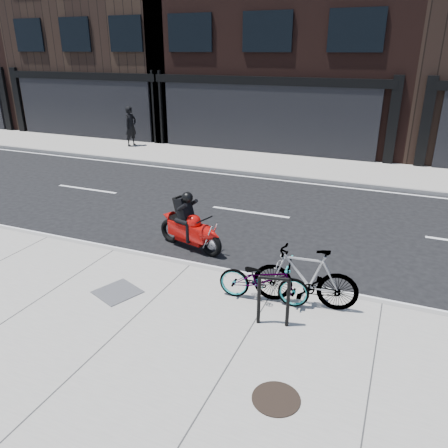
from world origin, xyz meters
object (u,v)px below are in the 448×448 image
at_px(bike_rack, 274,297).
at_px(utility_grate, 117,292).
at_px(motorcycle, 192,227).
at_px(pedestrian, 131,126).
at_px(manhole_cover, 276,399).
at_px(bicycle_rear, 305,277).
at_px(bicycle_front, 264,280).

distance_m(bike_rack, utility_grate, 3.13).
xyz_separation_m(motorcycle, pedestrian, (-7.93, 9.31, 0.49)).
height_order(manhole_cover, utility_grate, same).
bearing_deg(motorcycle, bicycle_rear, -12.16).
relative_size(pedestrian, utility_grate, 2.51).
relative_size(bike_rack, bicycle_front, 0.54).
height_order(bicycle_front, utility_grate, bicycle_front).
distance_m(bicycle_front, utility_grate, 2.85).
height_order(bike_rack, utility_grate, bike_rack).
height_order(bike_rack, pedestrian, pedestrian).
bearing_deg(utility_grate, bicycle_front, 16.47).
relative_size(bicycle_front, utility_grate, 2.26).
distance_m(motorcycle, utility_grate, 2.63).
xyz_separation_m(pedestrian, utility_grate, (7.58, -11.88, -0.93)).
xyz_separation_m(bicycle_front, bicycle_rear, (0.73, 0.16, 0.13)).
height_order(bicycle_front, pedestrian, pedestrian).
xyz_separation_m(bike_rack, bicycle_front, (-0.38, 0.66, -0.09)).
xyz_separation_m(bike_rack, motorcycle, (-2.73, 2.42, -0.08)).
bearing_deg(bicycle_rear, pedestrian, -140.41).
bearing_deg(bike_rack, manhole_cover, -71.56).
distance_m(bicycle_front, pedestrian, 15.12).
bearing_deg(manhole_cover, pedestrian, 129.93).
bearing_deg(bicycle_front, pedestrian, 38.44).
bearing_deg(bicycle_front, manhole_cover, -162.44).
xyz_separation_m(bike_rack, utility_grate, (-3.08, -0.14, -0.53)).
bearing_deg(bicycle_front, utility_grate, 102.07).
bearing_deg(motorcycle, manhole_cover, -35.66).
relative_size(motorcycle, pedestrian, 1.01).
distance_m(bike_rack, bicycle_front, 0.76).
distance_m(bike_rack, manhole_cover, 1.82).
bearing_deg(bicycle_rear, bike_rack, -28.75).
relative_size(bicycle_front, bicycle_rear, 0.89).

